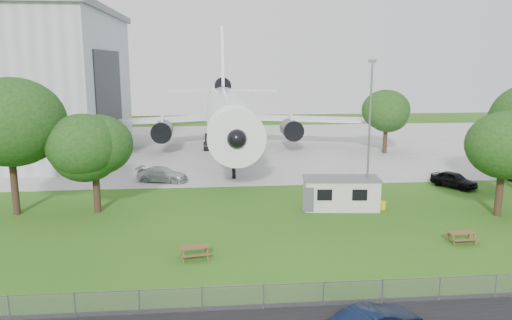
{
  "coord_description": "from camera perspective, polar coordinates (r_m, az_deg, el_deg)",
  "views": [
    {
      "loc": [
        -4.54,
        -32.02,
        12.04
      ],
      "look_at": [
        -0.69,
        8.0,
        4.0
      ],
      "focal_mm": 35.0,
      "sensor_mm": 36.0,
      "label": 1
    }
  ],
  "objects": [
    {
      "name": "picnic_west",
      "position": [
        31.73,
        -7.01,
        -11.08
      ],
      "size": [
        2.01,
        1.76,
        0.76
      ],
      "primitive_type": null,
      "rotation": [
        0.0,
        0.0,
        0.16
      ],
      "color": "brown",
      "rests_on": "ground"
    },
    {
      "name": "ground",
      "position": [
        34.51,
        2.44,
        -9.12
      ],
      "size": [
        160.0,
        160.0,
        0.0
      ],
      "primitive_type": "plane",
      "color": "#3C701C"
    },
    {
      "name": "tree_east_front",
      "position": [
        42.9,
        26.45,
        1.16
      ],
      "size": [
        7.15,
        7.15,
        8.95
      ],
      "color": "#382619",
      "rests_on": "ground"
    },
    {
      "name": "car_ne_hatch",
      "position": [
        51.7,
        21.67,
        -2.11
      ],
      "size": [
        3.84,
        4.72,
        1.51
      ],
      "primitive_type": "imported",
      "rotation": [
        0.0,
        0.0,
        0.55
      ],
      "color": "black",
      "rests_on": "ground"
    },
    {
      "name": "picnic_east",
      "position": [
        36.68,
        22.36,
        -8.74
      ],
      "size": [
        1.87,
        1.58,
        0.76
      ],
      "primitive_type": null,
      "rotation": [
        0.0,
        0.0,
        0.05
      ],
      "color": "brown",
      "rests_on": "ground"
    },
    {
      "name": "car_apron_van",
      "position": [
        51.16,
        -10.66,
        -1.65
      ],
      "size": [
        5.49,
        3.45,
        1.48
      ],
      "primitive_type": "imported",
      "rotation": [
        0.0,
        0.0,
        1.28
      ],
      "color": "#B1B4B9",
      "rests_on": "ground"
    },
    {
      "name": "fence",
      "position": [
        25.94,
        5.44,
        -16.4
      ],
      "size": [
        58.0,
        0.04,
        1.3
      ],
      "primitive_type": "cube",
      "color": "gray",
      "rests_on": "ground"
    },
    {
      "name": "lamp_mast",
      "position": [
        40.74,
        12.8,
        2.5
      ],
      "size": [
        0.16,
        0.16,
        12.0
      ],
      "primitive_type": "cylinder",
      "color": "slate",
      "rests_on": "ground"
    },
    {
      "name": "tree_west_small",
      "position": [
        41.42,
        -18.03,
        1.22
      ],
      "size": [
        6.42,
        6.42,
        8.41
      ],
      "color": "#382619",
      "rests_on": "ground"
    },
    {
      "name": "tree_west_big",
      "position": [
        42.98,
        -26.42,
        3.53
      ],
      "size": [
        8.1,
        8.1,
        11.17
      ],
      "color": "#382619",
      "rests_on": "ground"
    },
    {
      "name": "tree_far_apron",
      "position": [
        67.27,
        14.69,
        5.2
      ],
      "size": [
        6.52,
        6.52,
        8.59
      ],
      "color": "#382619",
      "rests_on": "ground"
    },
    {
      "name": "concrete_apron",
      "position": [
        71.19,
        -1.77,
        1.58
      ],
      "size": [
        120.0,
        46.0,
        0.03
      ],
      "primitive_type": "cube",
      "color": "#B7B7B2",
      "rests_on": "ground"
    },
    {
      "name": "airliner",
      "position": [
        68.26,
        -3.36,
        5.59
      ],
      "size": [
        46.36,
        47.73,
        17.69
      ],
      "color": "white",
      "rests_on": "ground"
    },
    {
      "name": "site_cabin",
      "position": [
        41.74,
        9.69,
        -3.75
      ],
      "size": [
        6.87,
        3.33,
        2.62
      ],
      "color": "beige",
      "rests_on": "ground"
    }
  ]
}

